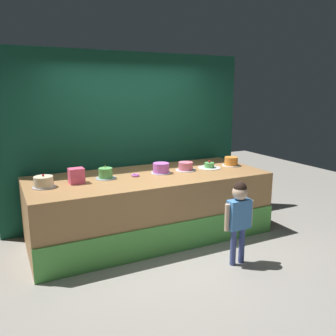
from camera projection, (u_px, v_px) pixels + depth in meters
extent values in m
plane|color=gray|center=(171.00, 253.00, 4.56)|extent=(12.00, 12.00, 0.00)
cube|color=#B27F4C|center=(149.00, 205.00, 5.07)|extent=(3.35, 1.37, 0.90)
cube|color=#59B24C|center=(171.00, 239.00, 4.51)|extent=(3.35, 0.02, 0.41)
cube|color=#144C38|center=(129.00, 139.00, 5.57)|extent=(3.97, 0.08, 2.66)
cylinder|color=#3F4C8C|center=(233.00, 247.00, 4.22)|extent=(0.07, 0.07, 0.46)
cylinder|color=#3F4C8C|center=(242.00, 245.00, 4.27)|extent=(0.07, 0.07, 0.46)
cube|color=#4C8CD8|center=(239.00, 214.00, 4.16)|extent=(0.29, 0.13, 0.36)
cylinder|color=beige|center=(227.00, 218.00, 4.09)|extent=(0.06, 0.06, 0.33)
cylinder|color=beige|center=(250.00, 213.00, 4.23)|extent=(0.06, 0.06, 0.33)
sphere|color=beige|center=(240.00, 192.00, 4.10)|extent=(0.18, 0.18, 0.18)
sphere|color=black|center=(240.00, 188.00, 4.09)|extent=(0.16, 0.16, 0.16)
cube|color=#F65783|center=(76.00, 176.00, 4.50)|extent=(0.20, 0.16, 0.20)
torus|color=#CC66D8|center=(135.00, 175.00, 4.88)|extent=(0.11, 0.11, 0.03)
cylinder|color=silver|center=(44.00, 187.00, 4.33)|extent=(0.28, 0.28, 0.01)
cylinder|color=beige|center=(44.00, 181.00, 4.31)|extent=(0.23, 0.23, 0.13)
sphere|color=red|center=(43.00, 175.00, 4.30)|extent=(0.03, 0.03, 0.03)
cylinder|color=silver|center=(106.00, 178.00, 4.76)|extent=(0.28, 0.28, 0.01)
cylinder|color=#59B259|center=(106.00, 173.00, 4.75)|extent=(0.19, 0.19, 0.14)
cone|color=#F2E566|center=(105.00, 166.00, 4.73)|extent=(0.02, 0.02, 0.05)
cylinder|color=silver|center=(161.00, 173.00, 5.08)|extent=(0.29, 0.29, 0.01)
cylinder|color=#CC66D8|center=(161.00, 168.00, 5.06)|extent=(0.23, 0.23, 0.14)
cylinder|color=silver|center=(186.00, 170.00, 5.25)|extent=(0.31, 0.31, 0.01)
cylinder|color=pink|center=(186.00, 166.00, 5.24)|extent=(0.21, 0.21, 0.12)
cylinder|color=white|center=(209.00, 168.00, 5.41)|extent=(0.35, 0.35, 0.01)
cylinder|color=#59B259|center=(209.00, 165.00, 5.40)|extent=(0.15, 0.15, 0.08)
sphere|color=red|center=(209.00, 162.00, 5.39)|extent=(0.03, 0.03, 0.03)
cylinder|color=white|center=(231.00, 165.00, 5.58)|extent=(0.29, 0.29, 0.01)
cylinder|color=orange|center=(231.00, 161.00, 5.57)|extent=(0.21, 0.21, 0.13)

